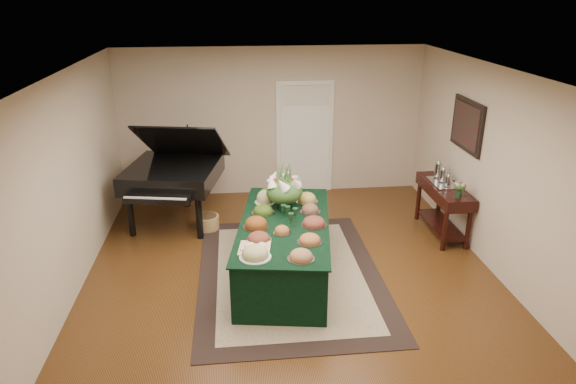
{
  "coord_description": "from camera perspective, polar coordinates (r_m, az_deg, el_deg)",
  "views": [
    {
      "loc": [
        -0.7,
        -6.13,
        3.62
      ],
      "look_at": [
        0.0,
        0.3,
        1.05
      ],
      "focal_mm": 32.0,
      "sensor_mm": 36.0,
      "label": 1
    }
  ],
  "objects": [
    {
      "name": "buffet_table",
      "position": [
        6.89,
        -0.39,
        -6.26
      ],
      "size": [
        1.52,
        2.6,
        0.77
      ],
      "color": "black",
      "rests_on": "ground"
    },
    {
      "name": "ground",
      "position": [
        7.15,
        0.26,
        -8.74
      ],
      "size": [
        6.0,
        6.0,
        0.0
      ],
      "primitive_type": "plane",
      "color": "#321B0B",
      "rests_on": "ground"
    },
    {
      "name": "area_rug",
      "position": [
        7.07,
        0.19,
        -9.07
      ],
      "size": [
        2.44,
        3.41,
        0.01
      ],
      "color": "black",
      "rests_on": "ground"
    },
    {
      "name": "mahogany_sideboard",
      "position": [
        8.29,
        16.93,
        -0.48
      ],
      "size": [
        0.45,
        1.33,
        0.81
      ],
      "color": "black",
      "rests_on": "ground"
    },
    {
      "name": "wicker_basket",
      "position": [
        8.37,
        -8.9,
        -3.36
      ],
      "size": [
        0.36,
        0.36,
        0.23
      ],
      "primitive_type": "cylinder",
      "color": "#9F7940",
      "rests_on": "ground"
    },
    {
      "name": "grand_piano",
      "position": [
        8.46,
        -12.59,
        2.08
      ],
      "size": [
        1.75,
        1.88,
        1.72
      ],
      "color": "black",
      "rests_on": "ground"
    },
    {
      "name": "kitchen_doorway",
      "position": [
        9.55,
        1.87,
        5.88
      ],
      "size": [
        1.05,
        0.07,
        2.1
      ],
      "color": "white",
      "rests_on": "ground"
    },
    {
      "name": "floral_centerpiece",
      "position": [
        7.04,
        -0.42,
        0.56
      ],
      "size": [
        0.53,
        0.53,
        0.53
      ],
      "color": "#14321C",
      "rests_on": "buffet_table"
    },
    {
      "name": "green_goblets",
      "position": [
        6.74,
        0.14,
        -2.47
      ],
      "size": [
        0.22,
        0.36,
        0.18
      ],
      "color": "#14321C",
      "rests_on": "buffet_table"
    },
    {
      "name": "food_platters",
      "position": [
        6.69,
        -0.81,
        -3.07
      ],
      "size": [
        1.16,
        2.3,
        0.14
      ],
      "color": "#BBBBC4",
      "rests_on": "buffet_table"
    },
    {
      "name": "cutting_board",
      "position": [
        6.07,
        -3.72,
        -6.01
      ],
      "size": [
        0.42,
        0.42,
        0.1
      ],
      "color": "tan",
      "rests_on": "buffet_table"
    },
    {
      "name": "wall_painting",
      "position": [
        8.04,
        19.27,
        7.03
      ],
      "size": [
        0.05,
        0.95,
        0.75
      ],
      "color": "black",
      "rests_on": "ground"
    },
    {
      "name": "pink_bouquet",
      "position": [
        7.76,
        18.55,
        0.55
      ],
      "size": [
        0.19,
        0.19,
        0.25
      ],
      "color": "#14321C",
      "rests_on": "mahogany_sideboard"
    },
    {
      "name": "tea_service",
      "position": [
        8.3,
        16.81,
        1.79
      ],
      "size": [
        0.34,
        0.58,
        0.3
      ],
      "color": "#BBBBC4",
      "rests_on": "mahogany_sideboard"
    }
  ]
}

